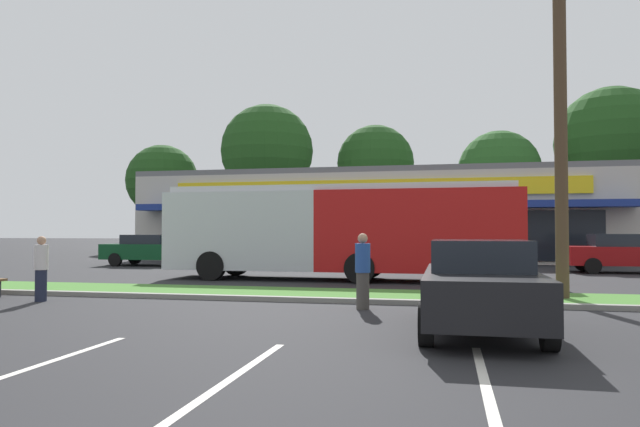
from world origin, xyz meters
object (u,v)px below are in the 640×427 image
(car_4, at_px, (151,250))
(pedestrian_by_pole, at_px, (41,269))
(utility_pole, at_px, (554,47))
(city_bus, at_px, (339,229))
(car_5, at_px, (481,286))
(car_3, at_px, (455,252))
(car_0, at_px, (621,253))
(pedestrian_near_bench, at_px, (363,271))

(car_4, bearing_deg, pedestrian_by_pole, -71.73)
(utility_pole, height_order, city_bus, utility_pole)
(car_5, height_order, pedestrian_by_pole, pedestrian_by_pole)
(car_3, distance_m, pedestrian_by_pole, 16.86)
(pedestrian_by_pole, bearing_deg, car_3, -102.93)
(pedestrian_by_pole, bearing_deg, city_bus, -104.93)
(city_bus, relative_size, car_0, 2.87)
(car_0, xyz_separation_m, pedestrian_near_bench, (-8.69, -13.03, 0.02))
(utility_pole, relative_size, pedestrian_near_bench, 6.97)
(utility_pole, xyz_separation_m, car_5, (-1.99, -4.54, -5.30))
(city_bus, relative_size, car_4, 2.60)
(car_4, distance_m, car_5, 21.72)
(city_bus, bearing_deg, car_0, -150.63)
(city_bus, bearing_deg, pedestrian_near_bench, 105.13)
(car_0, bearing_deg, city_bus, -151.46)
(utility_pole, relative_size, car_0, 2.69)
(pedestrian_near_bench, bearing_deg, car_0, 65.47)
(car_3, bearing_deg, car_4, -0.69)
(car_5, xyz_separation_m, pedestrian_by_pole, (-10.13, 2.23, 0.00))
(car_3, bearing_deg, car_0, 177.15)
(car_3, bearing_deg, pedestrian_by_pole, 53.83)
(car_3, distance_m, car_5, 15.83)
(pedestrian_by_pole, bearing_deg, pedestrian_near_bench, -154.92)
(car_4, xyz_separation_m, pedestrian_by_pole, (4.55, -13.78, 0.00))
(car_5, bearing_deg, utility_pole, 156.33)
(utility_pole, height_order, car_4, utility_pole)
(car_0, distance_m, pedestrian_near_bench, 15.67)
(utility_pole, distance_m, car_3, 12.66)
(city_bus, height_order, car_0, city_bus)
(car_4, bearing_deg, utility_pole, -34.53)
(car_0, relative_size, car_5, 1.01)
(car_0, xyz_separation_m, car_5, (-6.36, -15.51, -0.02))
(utility_pole, xyz_separation_m, car_4, (-16.67, 11.47, -5.30))
(city_bus, distance_m, car_0, 12.05)
(car_3, bearing_deg, utility_pole, 100.87)
(car_5, xyz_separation_m, pedestrian_near_bench, (-2.34, 2.48, 0.04))
(utility_pole, height_order, pedestrian_near_bench, utility_pole)
(car_0, height_order, pedestrian_near_bench, pedestrian_near_bench)
(pedestrian_near_bench, bearing_deg, city_bus, 113.47)
(utility_pole, height_order, pedestrian_by_pole, utility_pole)
(utility_pole, relative_size, car_3, 2.65)
(car_3, relative_size, pedestrian_near_bench, 2.63)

